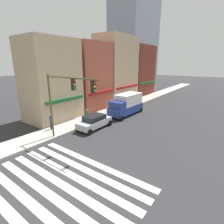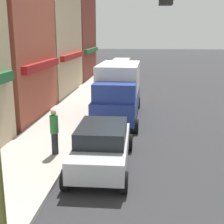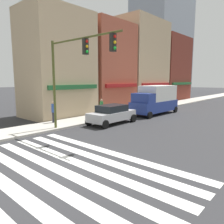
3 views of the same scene
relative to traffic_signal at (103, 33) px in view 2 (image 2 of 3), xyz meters
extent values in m
cube|color=maroon|center=(10.82, 4.79, -1.69)|extent=(5.50, 0.30, 0.40)
cube|color=tan|center=(18.56, 7.44, 1.41)|extent=(8.39, 5.00, 12.21)
cube|color=maroon|center=(18.56, 4.79, -1.69)|extent=(7.13, 0.30, 0.40)
cube|color=maroon|center=(27.27, 7.44, 0.85)|extent=(8.27, 5.00, 11.08)
cube|color=#1E592D|center=(27.27, 4.79, -1.69)|extent=(7.03, 0.30, 0.40)
cube|color=#B7B7BC|center=(4.39, 0.64, -4.00)|extent=(4.43, 1.87, 0.70)
cube|color=black|center=(4.39, 0.64, -3.37)|extent=(2.45, 1.69, 0.55)
cylinder|color=black|center=(2.59, 1.54, -4.35)|extent=(0.68, 0.22, 0.68)
cylinder|color=black|center=(2.59, -0.26, -4.35)|extent=(0.68, 0.22, 0.68)
cylinder|color=black|center=(6.18, 1.54, -4.35)|extent=(0.68, 0.22, 0.68)
cylinder|color=black|center=(6.18, -0.26, -4.35)|extent=(0.68, 0.22, 0.68)
cube|color=navy|center=(11.23, 0.64, -3.80)|extent=(6.24, 2.32, 1.10)
cube|color=silver|center=(11.85, 0.64, -2.45)|extent=(4.38, 2.28, 1.60)
cube|color=navy|center=(9.24, 0.64, -2.80)|extent=(1.78, 2.12, 0.90)
cylinder|color=black|center=(8.54, 1.74, -4.35)|extent=(0.68, 0.22, 0.68)
cylinder|color=black|center=(8.54, -0.46, -4.35)|extent=(0.68, 0.22, 0.68)
cylinder|color=black|center=(13.92, 1.74, -4.35)|extent=(0.68, 0.22, 0.68)
cylinder|color=black|center=(13.92, -0.46, -4.35)|extent=(0.68, 0.22, 0.68)
cylinder|color=#23232D|center=(16.72, 2.53, -4.11)|extent=(0.26, 0.26, 0.85)
cylinder|color=slate|center=(16.72, 2.53, -3.34)|extent=(0.32, 0.32, 0.70)
sphere|color=tan|center=(16.72, 2.53, -2.88)|extent=(0.22, 0.22, 0.22)
cylinder|color=#23232D|center=(5.11, 2.58, -4.11)|extent=(0.26, 0.26, 0.85)
cylinder|color=#2D7A3D|center=(5.11, 2.58, -3.34)|extent=(0.32, 0.32, 0.70)
sphere|color=tan|center=(5.11, 2.58, -2.88)|extent=(0.22, 0.22, 0.22)
camera|label=1|loc=(-9.78, -12.31, 2.74)|focal=28.00mm
camera|label=2|loc=(-5.97, -0.77, -0.01)|focal=50.00mm
camera|label=3|loc=(-9.06, -11.35, -0.99)|focal=35.00mm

